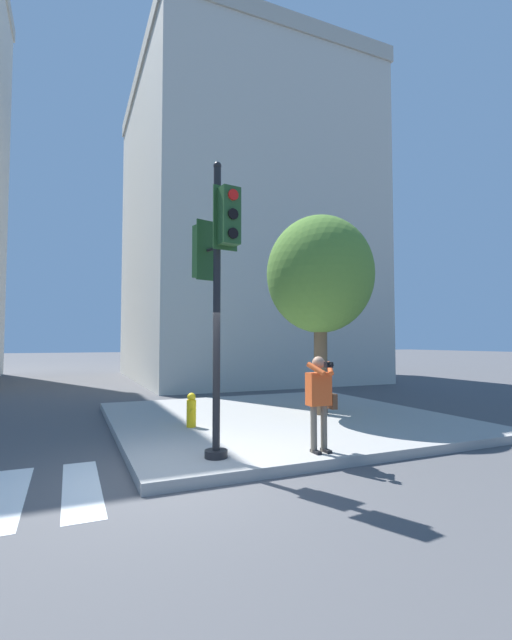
{
  "coord_description": "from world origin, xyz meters",
  "views": [
    {
      "loc": [
        -1.39,
        -6.29,
        2.03
      ],
      "look_at": [
        1.48,
        0.3,
        2.39
      ],
      "focal_mm": 24.0,
      "sensor_mm": 36.0,
      "label": 1
    }
  ],
  "objects_px": {
    "traffic_signal_pole": "(216,269)",
    "fire_hydrant": "(191,410)",
    "person_photographer": "(320,395)",
    "street_tree": "(320,275)"
  },
  "relations": [
    {
      "from": "traffic_signal_pole",
      "to": "fire_hydrant",
      "type": "distance_m",
      "value": 3.72
    },
    {
      "from": "traffic_signal_pole",
      "to": "fire_hydrant",
      "type": "relative_size",
      "value": 6.53
    },
    {
      "from": "person_photographer",
      "to": "street_tree",
      "type": "bearing_deg",
      "value": 57.55
    },
    {
      "from": "person_photographer",
      "to": "fire_hydrant",
      "type": "height_order",
      "value": "person_photographer"
    },
    {
      "from": "fire_hydrant",
      "to": "street_tree",
      "type": "bearing_deg",
      "value": 4.21
    },
    {
      "from": "traffic_signal_pole",
      "to": "person_photographer",
      "type": "xyz_separation_m",
      "value": [
        1.74,
        -0.37,
        -2.09
      ]
    },
    {
      "from": "traffic_signal_pole",
      "to": "fire_hydrant",
      "type": "height_order",
      "value": "traffic_signal_pole"
    },
    {
      "from": "traffic_signal_pole",
      "to": "street_tree",
      "type": "bearing_deg",
      "value": 36.85
    },
    {
      "from": "traffic_signal_pole",
      "to": "street_tree",
      "type": "relative_size",
      "value": 0.94
    },
    {
      "from": "person_photographer",
      "to": "street_tree",
      "type": "height_order",
      "value": "street_tree"
    }
  ]
}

